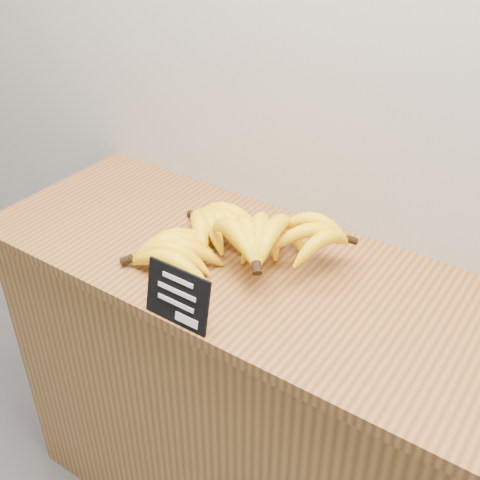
% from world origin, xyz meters
% --- Properties ---
extents(counter, '(1.29, 0.50, 0.90)m').
position_xyz_m(counter, '(0.14, 2.75, 0.45)').
color(counter, olive).
rests_on(counter, ground).
extents(counter_top, '(1.35, 0.54, 0.03)m').
position_xyz_m(counter_top, '(0.14, 2.75, 0.92)').
color(counter_top, '#905E2C').
rests_on(counter_top, counter).
extents(chalkboard_sign, '(0.15, 0.03, 0.12)m').
position_xyz_m(chalkboard_sign, '(0.13, 2.50, 0.99)').
color(chalkboard_sign, black).
rests_on(chalkboard_sign, counter_top).
extents(banana_pile, '(0.49, 0.36, 0.13)m').
position_xyz_m(banana_pile, '(0.10, 2.75, 0.99)').
color(banana_pile, yellow).
rests_on(banana_pile, counter_top).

